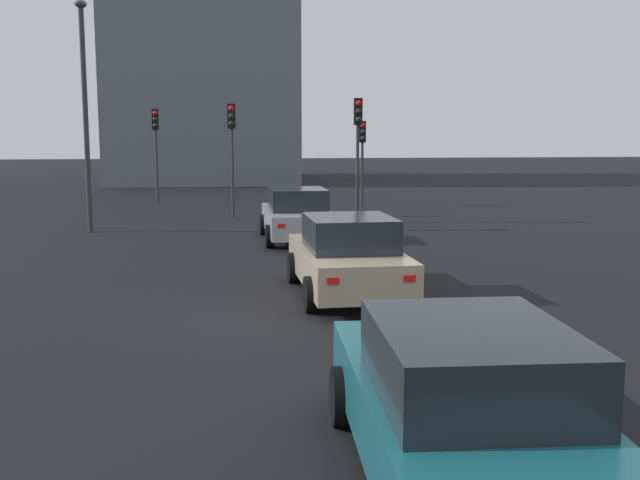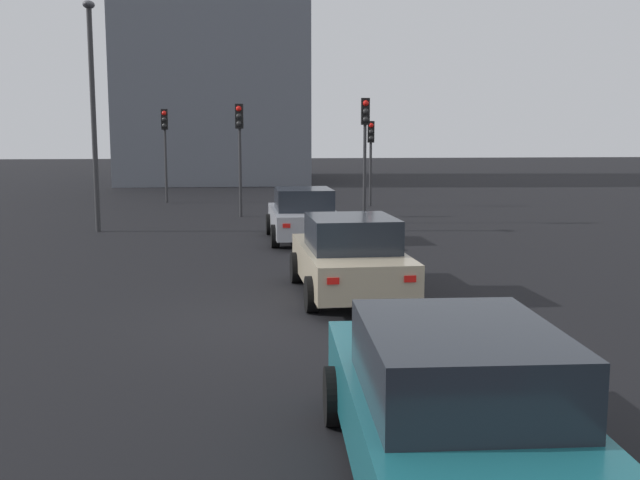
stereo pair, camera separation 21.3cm
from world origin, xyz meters
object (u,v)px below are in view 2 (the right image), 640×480
object	(u,v)px
car_teal_left_third	(453,409)
street_lamp_kerbside	(93,97)
car_beige_left_second	(350,257)
traffic_light_far_right	(165,136)
car_silver_left_lead	(303,215)
traffic_light_near_right	(371,145)
traffic_light_near_left	(240,136)
traffic_light_far_left	(365,134)

from	to	relation	value
car_teal_left_third	street_lamp_kerbside	bearing A→B (deg)	21.66
car_beige_left_second	traffic_light_far_right	size ratio (longest dim) A/B	1.04
car_silver_left_lead	car_beige_left_second	distance (m)	7.43
car_beige_left_second	traffic_light_near_right	bearing A→B (deg)	-12.88
car_teal_left_third	traffic_light_near_left	xyz separation A→B (m)	(21.69, 1.89, 2.25)
car_silver_left_lead	traffic_light_near_left	bearing A→B (deg)	14.89
car_silver_left_lead	traffic_light_far_left	distance (m)	5.17
traffic_light_near_right	street_lamp_kerbside	xyz separation A→B (m)	(-7.22, 10.01, 1.60)
car_beige_left_second	traffic_light_near_left	bearing A→B (deg)	6.92
car_teal_left_third	street_lamp_kerbside	size ratio (longest dim) A/B	0.67
traffic_light_near_left	street_lamp_kerbside	world-z (taller)	street_lamp_kerbside
car_beige_left_second	traffic_light_near_right	distance (m)	17.76
traffic_light_near_left	street_lamp_kerbside	size ratio (longest dim) A/B	0.59
car_teal_left_third	traffic_light_near_right	bearing A→B (deg)	-6.06
traffic_light_far_right	car_silver_left_lead	bearing A→B (deg)	21.13
traffic_light_near_left	traffic_light_far_right	xyz separation A→B (m)	(5.96, 3.31, -0.01)
car_silver_left_lead	traffic_light_far_left	world-z (taller)	traffic_light_far_left
car_beige_left_second	traffic_light_far_left	distance (m)	11.77
traffic_light_near_left	traffic_light_far_right	world-z (taller)	traffic_light_near_left
car_beige_left_second	car_teal_left_third	distance (m)	7.89
traffic_light_far_right	traffic_light_far_left	bearing A→B (deg)	40.51
traffic_light_far_left	traffic_light_far_right	world-z (taller)	traffic_light_far_left
car_beige_left_second	traffic_light_near_left	xyz separation A→B (m)	(13.81, 2.12, 2.25)
car_beige_left_second	traffic_light_far_right	bearing A→B (deg)	13.54
car_beige_left_second	car_teal_left_third	bearing A→B (deg)	176.44
car_teal_left_third	traffic_light_near_right	size ratio (longest dim) A/B	1.33
car_silver_left_lead	street_lamp_kerbside	xyz separation A→B (m)	(2.69, 6.32, 3.46)
car_beige_left_second	car_teal_left_third	world-z (taller)	car_beige_left_second
car_teal_left_third	traffic_light_far_left	xyz separation A→B (m)	(19.22, -2.39, 2.33)
car_silver_left_lead	street_lamp_kerbside	bearing A→B (deg)	65.93
car_beige_left_second	traffic_light_near_left	world-z (taller)	traffic_light_near_left
traffic_light_far_left	traffic_light_near_left	bearing A→B (deg)	-118.05
street_lamp_kerbside	traffic_light_near_left	bearing A→B (deg)	-50.64
traffic_light_far_left	traffic_light_far_right	bearing A→B (deg)	-136.06
car_silver_left_lead	car_beige_left_second	xyz separation A→B (m)	(-7.42, -0.30, 0.01)
traffic_light_near_left	car_beige_left_second	bearing A→B (deg)	15.69
car_teal_left_third	traffic_light_near_right	world-z (taller)	traffic_light_near_right
car_teal_left_third	traffic_light_far_left	size ratio (longest dim) A/B	1.12
traffic_light_near_right	traffic_light_far_left	distance (m)	6.14
car_teal_left_third	car_beige_left_second	bearing A→B (deg)	0.39
car_silver_left_lead	street_lamp_kerbside	distance (m)	7.70
traffic_light_near_right	street_lamp_kerbside	distance (m)	12.44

